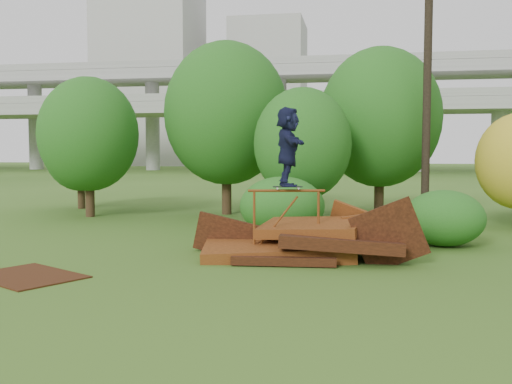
% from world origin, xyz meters
% --- Properties ---
extents(ground, '(240.00, 240.00, 0.00)m').
position_xyz_m(ground, '(0.00, 0.00, 0.00)').
color(ground, '#2D5116').
rests_on(ground, ground).
extents(scrap_pile, '(5.76, 2.79, 1.86)m').
position_xyz_m(scrap_pile, '(0.22, 2.56, 0.36)').
color(scrap_pile, '#45210C').
rests_on(scrap_pile, ground).
extents(grind_rail, '(1.81, 0.40, 1.64)m').
position_xyz_m(grind_rail, '(-0.15, 2.48, 1.12)').
color(grind_rail, brown).
rests_on(grind_rail, ground).
extents(skateboard, '(0.72, 0.31, 0.07)m').
position_xyz_m(skateboard, '(-0.12, 2.48, 1.70)').
color(skateboard, black).
rests_on(skateboard, grind_rail).
extents(skater, '(0.94, 1.82, 1.87)m').
position_xyz_m(skater, '(-0.12, 2.48, 2.65)').
color(skater, '#16193A').
rests_on(skater, skateboard).
extents(flat_plate, '(2.69, 2.44, 0.03)m').
position_xyz_m(flat_plate, '(-5.06, -0.52, 0.01)').
color(flat_plate, '#391C0C').
rests_on(flat_plate, ground).
extents(tree_0, '(3.85, 3.85, 5.43)m').
position_xyz_m(tree_0, '(-8.78, 9.78, 3.21)').
color(tree_0, black).
rests_on(tree_0, ground).
extents(tree_1, '(5.00, 5.00, 6.95)m').
position_xyz_m(tree_1, '(-3.71, 11.57, 4.07)').
color(tree_1, black).
rests_on(tree_1, ground).
extents(tree_2, '(3.37, 3.37, 4.74)m').
position_xyz_m(tree_2, '(-0.37, 8.71, 2.80)').
color(tree_2, black).
rests_on(tree_2, ground).
extents(tree_3, '(4.79, 4.79, 6.65)m').
position_xyz_m(tree_3, '(2.36, 12.19, 3.89)').
color(tree_3, black).
rests_on(tree_3, ground).
extents(tree_6, '(3.19, 3.19, 4.46)m').
position_xyz_m(tree_6, '(-10.66, 12.74, 2.62)').
color(tree_6, black).
rests_on(tree_6, ground).
extents(shrub_left, '(2.58, 2.38, 1.79)m').
position_xyz_m(shrub_left, '(-0.73, 6.11, 0.89)').
color(shrub_left, '#1C5617').
rests_on(shrub_left, ground).
extents(shrub_right, '(2.14, 1.96, 1.51)m').
position_xyz_m(shrub_right, '(3.81, 4.88, 0.76)').
color(shrub_right, '#1C5617').
rests_on(shrub_right, ground).
extents(utility_pole, '(1.40, 0.28, 9.19)m').
position_xyz_m(utility_pole, '(3.85, 9.72, 4.67)').
color(utility_pole, black).
rests_on(utility_pole, ground).
extents(freeway_overpass, '(160.00, 15.00, 13.70)m').
position_xyz_m(freeway_overpass, '(0.00, 62.92, 10.32)').
color(freeway_overpass, gray).
rests_on(freeway_overpass, ground).
extents(building_left, '(18.00, 16.00, 35.00)m').
position_xyz_m(building_left, '(-38.00, 95.00, 17.50)').
color(building_left, '#9E9E99').
rests_on(building_left, ground).
extents(building_right, '(14.00, 14.00, 28.00)m').
position_xyz_m(building_right, '(-16.00, 102.00, 14.00)').
color(building_right, '#9E9E99').
rests_on(building_right, ground).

